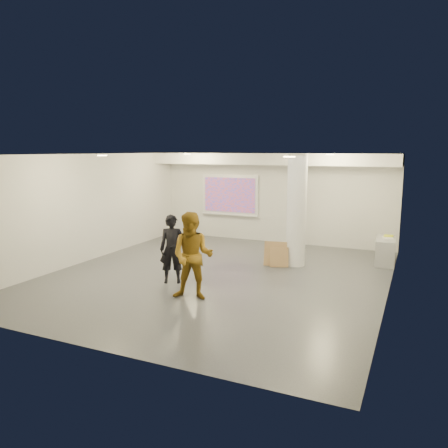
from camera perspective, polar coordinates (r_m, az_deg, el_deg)
The scene contains 20 objects.
floor at distance 10.99m, azimuth -0.86°, elevation -6.76°, with size 8.00×9.00×0.01m, color #3A3D42.
ceiling at distance 10.55m, azimuth -0.90°, elevation 9.08°, with size 8.00×9.00×0.01m, color silver.
wall_back at distance 14.83m, azimuth 6.53°, elevation 3.38°, with size 8.00×0.01×3.00m, color silver.
wall_front at distance 6.94m, azimuth -16.91°, elevation -4.17°, with size 8.00×0.01×3.00m, color silver.
wall_left at distance 12.87m, azimuth -17.24°, elevation 2.05°, with size 0.01×9.00×3.00m, color silver.
wall_right at distance 9.69m, azimuth 21.06°, elevation -0.54°, with size 0.01×9.00×3.00m, color silver.
soffit_band at distance 14.22m, azimuth 5.95°, elevation 8.46°, with size 8.00×1.10×0.36m, color silver.
downlight_nw at distance 13.77m, azimuth -4.82°, elevation 9.10°, with size 0.22×0.22×0.02m, color #FFE598.
downlight_ne at distance 12.26m, azimuth 13.69°, elevation 8.80°, with size 0.22×0.22×0.02m, color #FFE598.
downlight_sw at distance 10.46m, azimuth -15.63°, elevation 8.61°, with size 0.22×0.22×0.02m, color #FFE598.
downlight_se at distance 8.36m, azimuth 8.53°, elevation 8.68°, with size 0.22×0.22×0.02m, color #FFE598.
column at distance 11.84m, azimuth 9.45°, elevation 1.73°, with size 0.52×0.52×3.00m, color silver.
projection_screen at distance 15.34m, azimuth 0.77°, elevation 3.75°, with size 2.10×0.13×1.42m.
credenza at distance 12.88m, azimuth 20.32°, elevation -3.30°, with size 0.50×1.21×0.70m, color gray.
papers_stack at distance 12.84m, azimuth 20.60°, elevation -1.70°, with size 0.27×0.34×0.02m, color silver.
postit_pad at distance 13.06m, azimuth 20.68°, elevation -1.50°, with size 0.24×0.33×0.03m, color yellow.
cardboard_back at distance 11.91m, azimuth 6.72°, elevation -3.90°, with size 0.61×0.06×0.67m, color olive.
cardboard_front at distance 11.81m, azimuth 7.22°, elevation -4.32°, with size 0.49×0.05×0.54m, color olive.
woman at distance 10.32m, azimuth -6.77°, elevation -3.26°, with size 0.59×0.39×1.62m, color black.
man at distance 9.13m, azimuth -4.11°, elevation -4.20°, with size 0.90×0.70×1.85m, color #865F16.
Camera 1 is at (4.48, -9.55, 3.11)m, focal length 35.00 mm.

